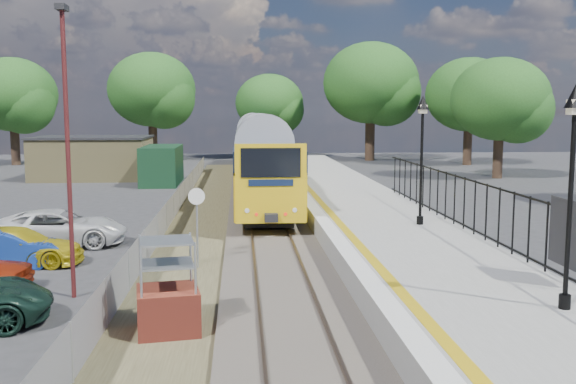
{
  "coord_description": "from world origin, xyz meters",
  "views": [
    {
      "loc": [
        -1.13,
        -16.34,
        4.93
      ],
      "look_at": [
        0.6,
        6.95,
        2.0
      ],
      "focal_mm": 40.0,
      "sensor_mm": 36.0,
      "label": 1
    }
  ],
  "objects": [
    {
      "name": "carpark_lamp",
      "position": [
        -5.61,
        0.7,
        4.31
      ],
      "size": [
        0.25,
        0.5,
        7.62
      ],
      "color": "#4F1A1A",
      "rests_on": "ground"
    },
    {
      "name": "platform_edge",
      "position": [
        2.14,
        8.0,
        0.9
      ],
      "size": [
        0.9,
        70.0,
        0.01
      ],
      "color": "silver",
      "rests_on": "platform"
    },
    {
      "name": "speed_sign",
      "position": [
        -2.5,
        3.52,
        1.73
      ],
      "size": [
        0.52,
        0.14,
        2.58
      ],
      "rotation": [
        0.0,
        0.0,
        0.16
      ],
      "color": "#999EA3",
      "rests_on": "ground"
    },
    {
      "name": "brick_plinth",
      "position": [
        -2.77,
        -2.37,
        1.04
      ],
      "size": [
        1.54,
        1.54,
        2.17
      ],
      "rotation": [
        0.0,
        0.0,
        0.16
      ],
      "color": "#993427",
      "rests_on": "ground"
    },
    {
      "name": "car_yellow",
      "position": [
        -8.37,
        4.55,
        0.61
      ],
      "size": [
        4.25,
        1.82,
        1.22
      ],
      "primitive_type": "imported",
      "rotation": [
        0.0,
        0.0,
        1.54
      ],
      "color": "gold",
      "rests_on": "ground"
    },
    {
      "name": "platform",
      "position": [
        4.2,
        8.0,
        0.45
      ],
      "size": [
        5.0,
        70.0,
        0.9
      ],
      "primitive_type": "cube",
      "color": "gray",
      "rests_on": "ground"
    },
    {
      "name": "car_white",
      "position": [
        -7.84,
        7.45,
        0.68
      ],
      "size": [
        5.08,
        2.71,
        1.36
      ],
      "primitive_type": "imported",
      "rotation": [
        0.0,
        0.0,
        1.67
      ],
      "color": "silver",
      "rests_on": "ground"
    },
    {
      "name": "train",
      "position": [
        0.0,
        28.0,
        2.34
      ],
      "size": [
        2.82,
        40.83,
        3.51
      ],
      "color": "gold",
      "rests_on": "ground"
    },
    {
      "name": "car_blue",
      "position": [
        -8.63,
        4.26,
        0.61
      ],
      "size": [
        3.81,
        1.73,
        1.21
      ],
      "primitive_type": "imported",
      "rotation": [
        0.0,
        0.0,
        1.69
      ],
      "color": "navy",
      "rests_on": "ground"
    },
    {
      "name": "palisade_fence",
      "position": [
        6.55,
        2.24,
        1.84
      ],
      "size": [
        0.12,
        26.0,
        2.0
      ],
      "color": "black",
      "rests_on": "platform"
    },
    {
      "name": "victorian_lamp_south",
      "position": [
        5.5,
        -4.0,
        4.3
      ],
      "size": [
        0.44,
        0.44,
        4.6
      ],
      "color": "black",
      "rests_on": "platform"
    },
    {
      "name": "ground",
      "position": [
        0.0,
        0.0,
        0.0
      ],
      "size": [
        120.0,
        120.0,
        0.0
      ],
      "primitive_type": "plane",
      "color": "#2D2D30",
      "rests_on": "ground"
    },
    {
      "name": "victorian_lamp_north",
      "position": [
        5.3,
        6.0,
        4.3
      ],
      "size": [
        0.44,
        0.44,
        4.6
      ],
      "color": "black",
      "rests_on": "platform"
    },
    {
      "name": "tree_line",
      "position": [
        1.4,
        42.0,
        6.61
      ],
      "size": [
        56.8,
        43.8,
        11.88
      ],
      "color": "#332319",
      "rests_on": "ground"
    },
    {
      "name": "outbuilding",
      "position": [
        -10.91,
        31.21,
        1.52
      ],
      "size": [
        10.8,
        10.1,
        3.12
      ],
      "color": "#988A56",
      "rests_on": "ground"
    },
    {
      "name": "track_bed",
      "position": [
        -0.47,
        9.67,
        0.09
      ],
      "size": [
        5.9,
        80.0,
        0.29
      ],
      "color": "#473F38",
      "rests_on": "ground"
    },
    {
      "name": "wire_fence",
      "position": [
        -4.2,
        12.0,
        0.6
      ],
      "size": [
        0.06,
        52.0,
        1.2
      ],
      "color": "#999EA3",
      "rests_on": "ground"
    }
  ]
}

